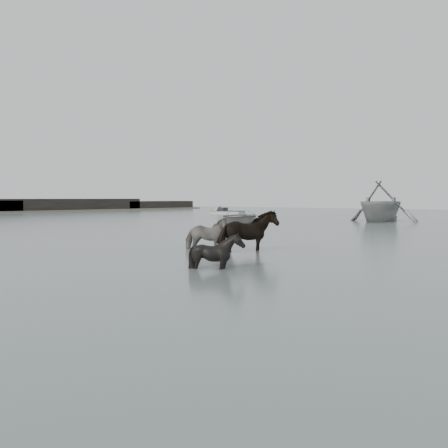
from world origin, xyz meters
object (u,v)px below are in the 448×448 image
at_px(pony_dark, 249,227).
at_px(pony_black, 217,244).
at_px(pony_pinto, 206,230).
at_px(rowboat_lead, 239,215).

xyz_separation_m(pony_dark, pony_black, (1.73, -3.76, -0.22)).
bearing_deg(pony_black, pony_pinto, 55.56).
distance_m(pony_dark, rowboat_lead, 19.58).
bearing_deg(pony_black, rowboat_lead, 47.08).
relative_size(pony_dark, rowboat_lead, 0.33).
bearing_deg(pony_black, pony_dark, 35.98).
distance_m(pony_dark, pony_black, 4.14).
bearing_deg(pony_dark, pony_pinto, 107.97).
bearing_deg(pony_pinto, rowboat_lead, 11.25).
distance_m(pony_pinto, pony_black, 4.74).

